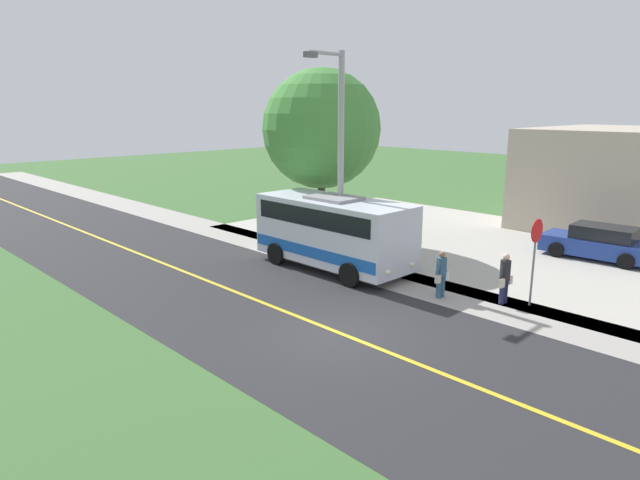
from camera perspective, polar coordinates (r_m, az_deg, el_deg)
The scene contains 12 objects.
ground_plane at distance 16.03m, azimuth 2.20°, elevation -9.65°, with size 120.00×120.00×0.00m, color #3D6633.
road_surface at distance 16.03m, azimuth 2.20°, elevation -9.64°, with size 8.00×100.00×0.01m, color #28282B.
sidewalk at distance 19.88m, azimuth 12.63°, elevation -5.28°, with size 2.40×100.00×0.01m, color #9E9991.
parking_lot_surface at distance 24.99m, azimuth 27.63°, elevation -2.64°, with size 14.00×36.00×0.01m, color #B2ADA3.
road_centre_line at distance 16.03m, azimuth 2.20°, elevation -9.62°, with size 0.16×100.00×0.00m, color gold.
shuttle_bus_front at distance 21.84m, azimuth 1.43°, elevation 1.12°, with size 2.78×6.74×2.92m.
pedestrian_with_bags at distance 19.06m, azimuth 18.52°, elevation -3.63°, with size 0.72×0.34×1.70m.
pedestrian_waiting at distance 19.10m, azimuth 12.40°, elevation -3.35°, with size 0.72×0.34×1.61m.
stop_sign at distance 18.88m, azimuth 21.31°, elevation -0.70°, with size 0.76×0.07×2.88m.
street_light_pole at distance 21.67m, azimuth 1.94°, elevation 9.01°, with size 1.97×0.24×8.36m.
parked_car_near at distance 26.26m, azimuth 26.82°, elevation -0.28°, with size 2.20×4.49×1.45m.
tree_curbside at distance 25.89m, azimuth 0.15°, elevation 11.37°, with size 5.47×5.47×8.06m.
Camera 1 is at (10.71, 10.11, 6.33)m, focal length 31.04 mm.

